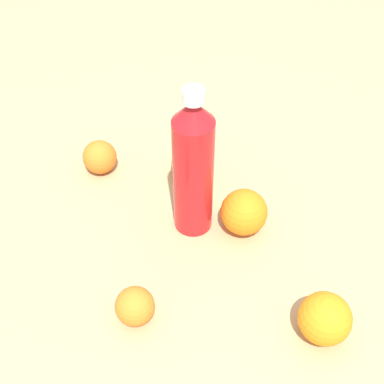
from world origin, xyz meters
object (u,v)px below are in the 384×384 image
at_px(orange_0, 188,162).
at_px(orange_3, 325,319).
at_px(water_bottle, 192,168).
at_px(orange_2, 100,157).
at_px(orange_4, 135,306).
at_px(orange_1, 244,212).

bearing_deg(orange_0, orange_3, -94.07).
height_order(water_bottle, orange_0, water_bottle).
distance_m(water_bottle, orange_3, 0.30).
bearing_deg(orange_2, orange_4, -108.61).
distance_m(orange_0, orange_4, 0.32).
bearing_deg(water_bottle, orange_3, -21.07).
bearing_deg(orange_3, orange_1, 82.32).
xyz_separation_m(water_bottle, orange_4, (-0.18, -0.11, -0.11)).
height_order(orange_3, orange_4, orange_3).
relative_size(orange_1, orange_2, 1.24).
bearing_deg(water_bottle, orange_0, 120.25).
relative_size(orange_2, orange_3, 0.83).
relative_size(orange_2, orange_4, 1.08).
height_order(orange_0, orange_1, orange_1).
height_order(water_bottle, orange_1, water_bottle).
xyz_separation_m(orange_0, orange_3, (-0.03, -0.39, 0.01)).
height_order(orange_1, orange_3, orange_1).
distance_m(orange_0, orange_3, 0.39).
height_order(water_bottle, orange_3, water_bottle).
bearing_deg(orange_0, orange_1, -89.08).
bearing_deg(orange_4, orange_0, 41.59).
height_order(orange_0, orange_4, orange_0).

